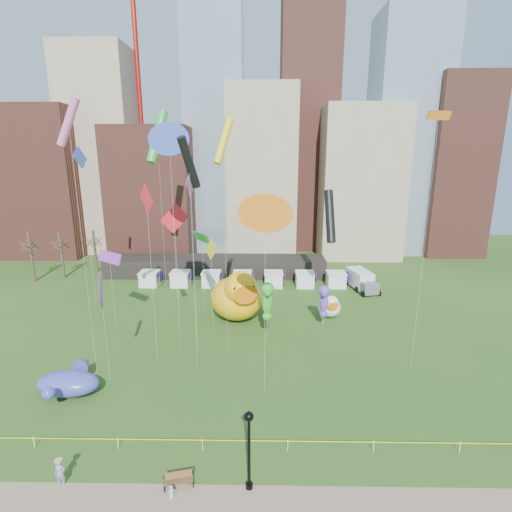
{
  "coord_description": "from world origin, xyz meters",
  "views": [
    {
      "loc": [
        4.15,
        -22.91,
        20.0
      ],
      "look_at": [
        3.63,
        8.55,
        12.0
      ],
      "focal_mm": 27.0,
      "sensor_mm": 36.0,
      "label": 1
    }
  ],
  "objects_px": {
    "big_duck": "(237,296)",
    "park_bench": "(179,479)",
    "seahorse_purple": "(324,299)",
    "toddler": "(171,492)",
    "lamppost": "(249,442)",
    "box_truck": "(361,280)",
    "whale_inflatable": "(69,382)",
    "seahorse_green": "(267,298)",
    "small_duck": "(330,306)",
    "woman": "(60,473)"
  },
  "relations": [
    {
      "from": "whale_inflatable",
      "to": "box_truck",
      "type": "relative_size",
      "value": 0.98
    },
    {
      "from": "small_duck",
      "to": "lamppost",
      "type": "height_order",
      "value": "lamppost"
    },
    {
      "from": "small_duck",
      "to": "toddler",
      "type": "distance_m",
      "value": 31.29
    },
    {
      "from": "box_truck",
      "to": "toddler",
      "type": "bearing_deg",
      "value": -130.31
    },
    {
      "from": "seahorse_green",
      "to": "seahorse_purple",
      "type": "relative_size",
      "value": 1.28
    },
    {
      "from": "big_duck",
      "to": "toddler",
      "type": "xyz_separation_m",
      "value": [
        -2.3,
        -26.83,
        -2.69
      ]
    },
    {
      "from": "seahorse_purple",
      "to": "box_truck",
      "type": "distance_m",
      "value": 16.5
    },
    {
      "from": "lamppost",
      "to": "big_duck",
      "type": "bearing_deg",
      "value": 95.22
    },
    {
      "from": "seahorse_purple",
      "to": "woman",
      "type": "xyz_separation_m",
      "value": [
        -20.03,
        -23.79,
        -2.75
      ]
    },
    {
      "from": "lamppost",
      "to": "small_duck",
      "type": "bearing_deg",
      "value": 70.65
    },
    {
      "from": "whale_inflatable",
      "to": "box_truck",
      "type": "bearing_deg",
      "value": 43.69
    },
    {
      "from": "seahorse_green",
      "to": "whale_inflatable",
      "type": "height_order",
      "value": "seahorse_green"
    },
    {
      "from": "seahorse_purple",
      "to": "toddler",
      "type": "height_order",
      "value": "seahorse_purple"
    },
    {
      "from": "small_duck",
      "to": "seahorse_green",
      "type": "bearing_deg",
      "value": -144.4
    },
    {
      "from": "big_duck",
      "to": "park_bench",
      "type": "relative_size",
      "value": 5.1
    },
    {
      "from": "park_bench",
      "to": "woman",
      "type": "xyz_separation_m",
      "value": [
        -7.4,
        -0.09,
        0.41
      ]
    },
    {
      "from": "toddler",
      "to": "small_duck",
      "type": "bearing_deg",
      "value": 48.07
    },
    {
      "from": "park_bench",
      "to": "lamppost",
      "type": "distance_m",
      "value": 5.3
    },
    {
      "from": "seahorse_purple",
      "to": "toddler",
      "type": "distance_m",
      "value": 27.95
    },
    {
      "from": "big_duck",
      "to": "woman",
      "type": "relative_size",
      "value": 5.4
    },
    {
      "from": "big_duck",
      "to": "seahorse_green",
      "type": "relative_size",
      "value": 1.42
    },
    {
      "from": "seahorse_green",
      "to": "whale_inflatable",
      "type": "relative_size",
      "value": 0.97
    },
    {
      "from": "lamppost",
      "to": "box_truck",
      "type": "xyz_separation_m",
      "value": [
        16.32,
        37.98,
        -1.92
      ]
    },
    {
      "from": "whale_inflatable",
      "to": "woman",
      "type": "height_order",
      "value": "whale_inflatable"
    },
    {
      "from": "park_bench",
      "to": "toddler",
      "type": "xyz_separation_m",
      "value": [
        -0.24,
        -0.89,
        -0.06
      ]
    },
    {
      "from": "small_duck",
      "to": "woman",
      "type": "relative_size",
      "value": 2.32
    },
    {
      "from": "box_truck",
      "to": "woman",
      "type": "height_order",
      "value": "box_truck"
    },
    {
      "from": "seahorse_green",
      "to": "woman",
      "type": "relative_size",
      "value": 3.79
    },
    {
      "from": "whale_inflatable",
      "to": "box_truck",
      "type": "height_order",
      "value": "box_truck"
    },
    {
      "from": "park_bench",
      "to": "seahorse_green",
      "type": "bearing_deg",
      "value": 61.12
    },
    {
      "from": "lamppost",
      "to": "box_truck",
      "type": "height_order",
      "value": "lamppost"
    },
    {
      "from": "toddler",
      "to": "woman",
      "type": "bearing_deg",
      "value": 158.61
    },
    {
      "from": "whale_inflatable",
      "to": "toddler",
      "type": "relative_size",
      "value": 8.13
    },
    {
      "from": "big_duck",
      "to": "box_truck",
      "type": "height_order",
      "value": "big_duck"
    },
    {
      "from": "whale_inflatable",
      "to": "lamppost",
      "type": "bearing_deg",
      "value": -28.8
    },
    {
      "from": "seahorse_green",
      "to": "park_bench",
      "type": "distance_m",
      "value": 21.53
    },
    {
      "from": "box_truck",
      "to": "woman",
      "type": "bearing_deg",
      "value": -138.43
    },
    {
      "from": "big_duck",
      "to": "seahorse_green",
      "type": "bearing_deg",
      "value": -74.69
    },
    {
      "from": "seahorse_green",
      "to": "toddler",
      "type": "distance_m",
      "value": 22.45
    },
    {
      "from": "park_bench",
      "to": "small_duck",
      "type": "bearing_deg",
      "value": 49.69
    },
    {
      "from": "whale_inflatable",
      "to": "lamppost",
      "type": "distance_m",
      "value": 18.95
    },
    {
      "from": "seahorse_green",
      "to": "whale_inflatable",
      "type": "distance_m",
      "value": 20.68
    },
    {
      "from": "lamppost",
      "to": "park_bench",
      "type": "bearing_deg",
      "value": 178.88
    },
    {
      "from": "seahorse_purple",
      "to": "box_truck",
      "type": "relative_size",
      "value": 0.74
    },
    {
      "from": "big_duck",
      "to": "park_bench",
      "type": "bearing_deg",
      "value": -112.4
    },
    {
      "from": "big_duck",
      "to": "lamppost",
      "type": "height_order",
      "value": "big_duck"
    },
    {
      "from": "big_duck",
      "to": "small_duck",
      "type": "relative_size",
      "value": 2.33
    },
    {
      "from": "park_bench",
      "to": "box_truck",
      "type": "xyz_separation_m",
      "value": [
        20.76,
        37.89,
        0.98
      ]
    },
    {
      "from": "lamppost",
      "to": "woman",
      "type": "bearing_deg",
      "value": -180.0
    },
    {
      "from": "park_bench",
      "to": "woman",
      "type": "bearing_deg",
      "value": 167.69
    }
  ]
}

